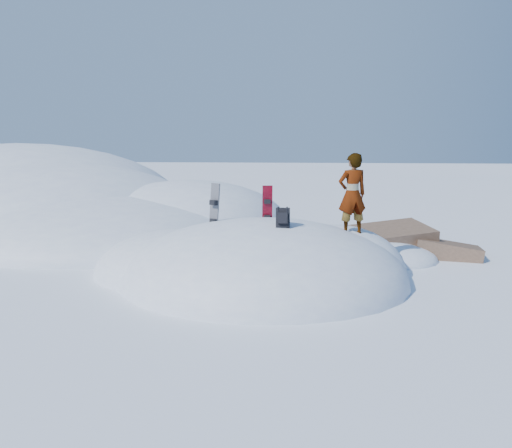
# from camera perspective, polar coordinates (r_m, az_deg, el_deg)

# --- Properties ---
(ground) EXTENTS (120.00, 120.00, 0.00)m
(ground) POSITION_cam_1_polar(r_m,az_deg,el_deg) (12.26, 0.84, -6.45)
(ground) COLOR white
(ground) RESTS_ON ground
(snow_mound) EXTENTS (8.00, 6.00, 3.00)m
(snow_mound) POSITION_cam_1_polar(r_m,az_deg,el_deg) (12.50, 0.12, -6.13)
(snow_mound) COLOR white
(snow_mound) RESTS_ON ground
(snow_ridge) EXTENTS (21.50, 18.50, 6.40)m
(snow_ridge) POSITION_cam_1_polar(r_m,az_deg,el_deg) (24.58, -22.48, 1.00)
(snow_ridge) COLOR white
(snow_ridge) RESTS_ON ground
(rock_outcrop) EXTENTS (4.68, 4.41, 1.68)m
(rock_outcrop) POSITION_cam_1_polar(r_m,az_deg,el_deg) (15.42, 15.58, -3.38)
(rock_outcrop) COLOR brown
(rock_outcrop) RESTS_ON ground
(snowboard_red) EXTENTS (0.27, 0.23, 1.35)m
(snowboard_red) POSITION_cam_1_polar(r_m,az_deg,el_deg) (12.67, 1.29, 1.49)
(snowboard_red) COLOR #BB0925
(snowboard_red) RESTS_ON snow_mound
(snowboard_dark) EXTENTS (0.35, 0.33, 1.57)m
(snowboard_dark) POSITION_cam_1_polar(r_m,az_deg,el_deg) (12.52, -4.84, 1.14)
(snowboard_dark) COLOR black
(snowboard_dark) RESTS_ON snow_mound
(backpack) EXTENTS (0.33, 0.40, 0.53)m
(backpack) POSITION_cam_1_polar(r_m,az_deg,el_deg) (11.31, 3.08, 0.70)
(backpack) COLOR black
(backpack) RESTS_ON snow_mound
(gear_pile) EXTENTS (0.91, 0.79, 0.24)m
(gear_pile) POSITION_cam_1_polar(r_m,az_deg,el_deg) (11.71, -10.13, -6.79)
(gear_pile) COLOR black
(gear_pile) RESTS_ON ground
(person) EXTENTS (0.84, 0.69, 1.98)m
(person) POSITION_cam_1_polar(r_m,az_deg,el_deg) (12.27, 10.94, 3.35)
(person) COLOR slate
(person) RESTS_ON snow_mound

